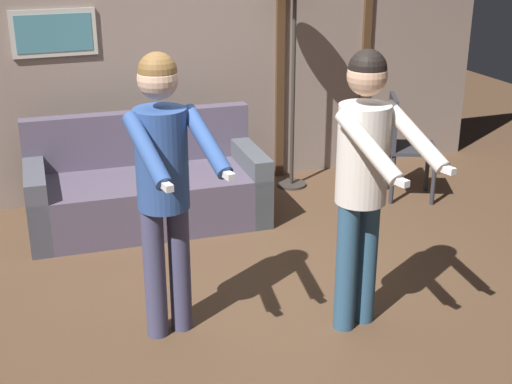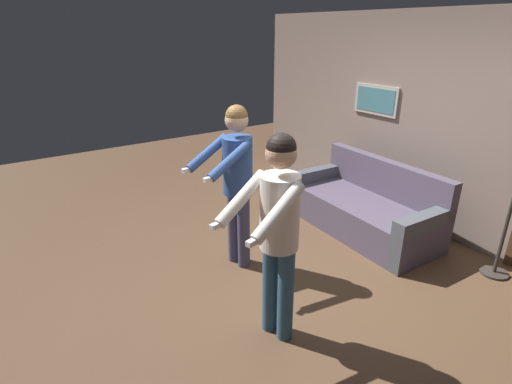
# 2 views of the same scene
# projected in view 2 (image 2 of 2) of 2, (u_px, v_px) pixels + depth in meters

# --- Properties ---
(ground_plane) EXTENTS (12.00, 12.00, 0.00)m
(ground_plane) POSITION_uv_depth(u_px,v_px,m) (291.00, 282.00, 4.04)
(ground_plane) COLOR brown
(back_wall_assembly) EXTENTS (6.40, 0.10, 2.60)m
(back_wall_assembly) POSITION_uv_depth(u_px,v_px,m) (440.00, 127.00, 4.69)
(back_wall_assembly) COLOR gray
(back_wall_assembly) RESTS_ON ground_plane
(couch) EXTENTS (1.94, 0.95, 0.87)m
(couch) POSITION_uv_depth(u_px,v_px,m) (365.00, 210.00, 4.99)
(couch) COLOR #51475A
(couch) RESTS_ON ground_plane
(person_standing_left) EXTENTS (0.50, 0.71, 1.72)m
(person_standing_left) POSITION_uv_depth(u_px,v_px,m) (236.00, 173.00, 3.98)
(person_standing_left) COLOR #434364
(person_standing_left) RESTS_ON ground_plane
(person_standing_right) EXTENTS (0.53, 0.71, 1.72)m
(person_standing_right) POSITION_uv_depth(u_px,v_px,m) (278.00, 222.00, 2.97)
(person_standing_right) COLOR #2D5271
(person_standing_right) RESTS_ON ground_plane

